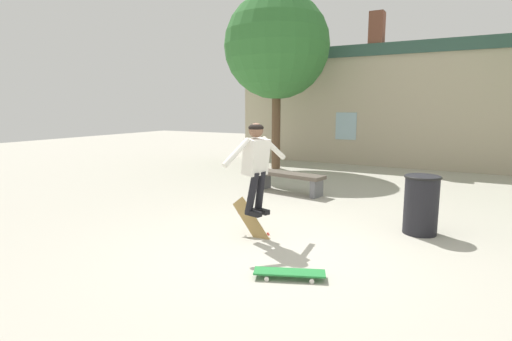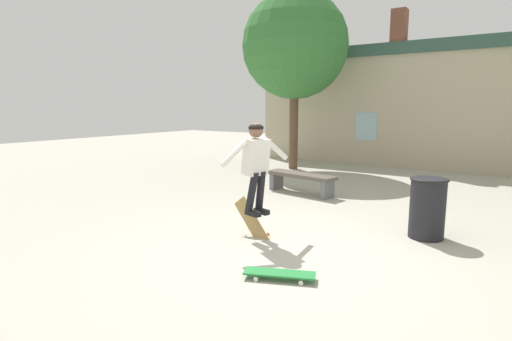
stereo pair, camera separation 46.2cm
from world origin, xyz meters
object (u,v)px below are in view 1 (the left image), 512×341
object	(u,v)px
skater	(256,161)
skateboard_resting	(289,272)
tree_left	(277,46)
park_bench	(289,178)
trash_bin	(421,203)
skateboard_flipping	(252,223)

from	to	relation	value
skater	skateboard_resting	distance (m)	1.83
tree_left	park_bench	xyz separation A→B (m)	(1.85, -3.10, -3.40)
tree_left	skateboard_resting	size ratio (longest dim) A/B	6.41
tree_left	skateboard_resting	world-z (taller)	tree_left
park_bench	skateboard_resting	world-z (taller)	park_bench
park_bench	skater	size ratio (longest dim) A/B	1.28
tree_left	trash_bin	world-z (taller)	tree_left
skateboard_flipping	skater	bearing A→B (deg)	-21.12
trash_bin	skater	bearing A→B (deg)	-145.98
park_bench	skateboard_flipping	distance (m)	3.16
skater	skateboard_resting	xyz separation A→B (m)	(1.01, -1.05, -1.10)
skateboard_flipping	tree_left	bearing A→B (deg)	123.89
tree_left	trash_bin	size ratio (longest dim) A/B	5.89
park_bench	trash_bin	world-z (taller)	trash_bin
trash_bin	skateboard_resting	xyz separation A→B (m)	(-1.09, -2.47, -0.40)
skater	park_bench	bearing A→B (deg)	120.86
skater	skateboard_flipping	world-z (taller)	skater
trash_bin	skateboard_flipping	world-z (taller)	trash_bin
tree_left	skateboard_flipping	world-z (taller)	tree_left
park_bench	tree_left	bearing A→B (deg)	131.18
tree_left	park_bench	world-z (taller)	tree_left
trash_bin	skater	xyz separation A→B (m)	(-2.11, -1.42, 0.69)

